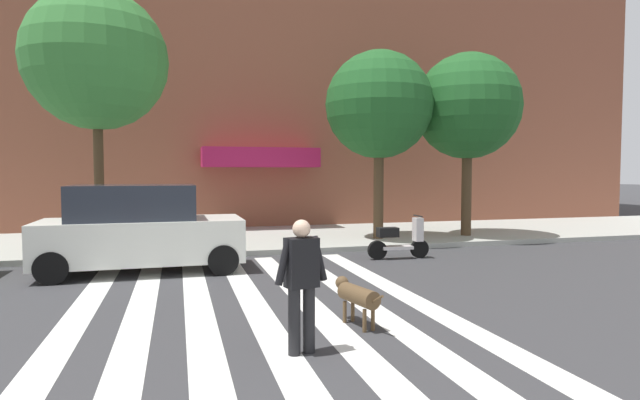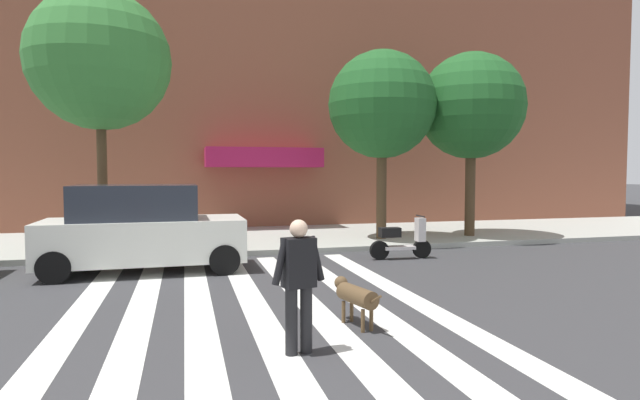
# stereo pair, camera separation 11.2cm
# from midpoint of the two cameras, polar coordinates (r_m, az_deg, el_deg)

# --- Properties ---
(ground_plane) EXTENTS (160.00, 160.00, 0.00)m
(ground_plane) POSITION_cam_midpoint_polar(r_m,az_deg,el_deg) (7.28, -2.74, -14.57)
(ground_plane) COLOR #353538
(sidewalk_far) EXTENTS (80.00, 6.00, 0.15)m
(sidewalk_far) POSITION_cam_midpoint_polar(r_m,az_deg,el_deg) (16.59, -9.73, -4.35)
(sidewalk_far) COLOR #A7A9A0
(sidewalk_far) RESTS_ON ground_plane
(crosswalk_stripes) EXTENTS (5.85, 12.62, 0.01)m
(crosswalk_stripes) POSITION_cam_midpoint_polar(r_m,az_deg,el_deg) (7.22, -5.11, -14.68)
(crosswalk_stripes) COLOR silver
(crosswalk_stripes) RESTS_ON ground_plane
(parked_car_behind_first) EXTENTS (4.31, 1.97, 1.93)m
(parked_car_behind_first) POSITION_cam_midpoint_polar(r_m,az_deg,el_deg) (12.01, -18.87, -3.11)
(parked_car_behind_first) COLOR silver
(parked_car_behind_first) RESTS_ON ground_plane
(parked_scooter) EXTENTS (1.63, 0.50, 1.11)m
(parked_scooter) POSITION_cam_midpoint_polar(r_m,az_deg,el_deg) (13.27, 9.22, -4.44)
(parked_scooter) COLOR black
(parked_scooter) RESTS_ON ground_plane
(street_tree_nearest) EXTENTS (3.59, 3.59, 6.74)m
(street_tree_nearest) POSITION_cam_midpoint_polar(r_m,az_deg,el_deg) (14.80, -23.07, 14.03)
(street_tree_nearest) COLOR #4C3823
(street_tree_nearest) RESTS_ON sidewalk_far
(street_tree_middle) EXTENTS (3.31, 3.31, 5.80)m
(street_tree_middle) POSITION_cam_midpoint_polar(r_m,az_deg,el_deg) (16.16, 7.10, 10.39)
(street_tree_middle) COLOR #4C3823
(street_tree_middle) RESTS_ON sidewalk_far
(street_tree_further) EXTENTS (3.41, 3.41, 5.90)m
(street_tree_further) POSITION_cam_midpoint_polar(r_m,az_deg,el_deg) (17.50, 16.64, 9.91)
(street_tree_further) COLOR #4C3823
(street_tree_further) RESTS_ON sidewalk_far
(pedestrian_dog_walker) EXTENTS (0.70, 0.32, 1.64)m
(pedestrian_dog_walker) POSITION_cam_midpoint_polar(r_m,az_deg,el_deg) (6.27, -1.86, -8.69)
(pedestrian_dog_walker) COLOR black
(pedestrian_dog_walker) RESTS_ON ground_plane
(dog_on_leash) EXTENTS (0.44, 1.13, 0.65)m
(dog_on_leash) POSITION_cam_midpoint_polar(r_m,az_deg,el_deg) (7.51, 4.35, -10.50)
(dog_on_leash) COLOR brown
(dog_on_leash) RESTS_ON ground_plane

